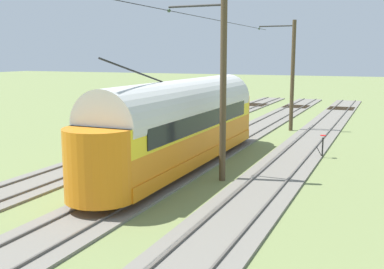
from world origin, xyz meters
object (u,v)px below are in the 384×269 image
at_px(catenary_pole_foreground, 292,74).
at_px(switch_stand, 322,145).
at_px(catenary_pole_mid_near, 222,87).
at_px(vintage_streetcar, 182,122).

distance_m(catenary_pole_foreground, switch_stand, 9.79).
bearing_deg(catenary_pole_mid_near, switch_stand, -118.37).
distance_m(vintage_streetcar, catenary_pole_foreground, 13.90).
height_order(catenary_pole_foreground, catenary_pole_mid_near, same).
height_order(vintage_streetcar, switch_stand, vintage_streetcar).
distance_m(vintage_streetcar, switch_stand, 7.96).
bearing_deg(switch_stand, vintage_streetcar, 40.39).
relative_size(vintage_streetcar, catenary_pole_mid_near, 2.06).
distance_m(catenary_pole_mid_near, switch_stand, 8.05).
relative_size(catenary_pole_foreground, catenary_pole_mid_near, 1.00).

